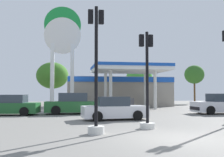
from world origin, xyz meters
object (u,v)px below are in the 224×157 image
Objects in this scene: car_0 at (10,106)px; tree_2 at (139,77)px; traffic_signal_2 at (147,90)px; station_pole_sign at (63,44)px; car_4 at (114,109)px; car_1 at (75,104)px; tree_3 at (194,75)px; car_2 at (221,105)px; traffic_signal_1 at (96,84)px; tree_1 at (52,76)px.

tree_2 is at bearing 50.42° from car_0.
tree_2 is (7.00, 27.05, 2.21)m from traffic_signal_2.
station_pole_sign is 15.68m from car_4.
car_4 is at bearing -66.60° from car_1.
station_pole_sign is 1.87× the size of tree_3.
car_2 is at bearing -110.92° from tree_3.
car_2 is (12.58, -10.52, -6.36)m from station_pole_sign.
car_0 is 12.07m from traffic_signal_2.
traffic_signal_1 is at bearing -107.10° from car_4.
tree_1 is (2.19, 18.30, 3.42)m from car_0.
tree_2 reaches higher than car_4.
car_0 is at bearing -112.01° from station_pole_sign.
tree_1 reaches higher than tree_3.
tree_3 is (16.99, 23.68, 3.87)m from car_4.
tree_1 reaches higher than car_0.
traffic_signal_2 reaches higher than car_2.
station_pole_sign is at bearing 67.99° from car_0.
tree_1 reaches higher than car_2.
station_pole_sign is 14.55m from tree_2.
car_1 is 18.41m from tree_1.
car_4 is (2.24, -5.18, -0.11)m from car_1.
station_pole_sign is 2.16× the size of traffic_signal_1.
tree_3 is at bearing 43.88° from car_1.
tree_1 is at bearing 178.37° from tree_2.
car_4 is 0.90× the size of traffic_signal_2.
tree_2 is at bearing 71.06° from car_4.
car_1 is 10.90m from traffic_signal_1.
car_0 is at bearing -96.84° from tree_1.
traffic_signal_1 is 28.96m from tree_1.
tree_2 is at bearing 60.21° from car_1.
car_0 is 1.08× the size of car_4.
car_1 is 20.48m from tree_2.
car_2 is 9.84m from car_4.
car_1 is at bearing 171.11° from car_2.
station_pole_sign reaches higher than traffic_signal_2.
car_1 is at bearing 113.40° from car_4.
car_2 is 14.25m from traffic_signal_1.
car_1 is 5.65m from car_4.
traffic_signal_1 is 34.86m from tree_3.
car_4 is at bearing 100.55° from traffic_signal_2.
tree_3 is (21.82, 0.59, 0.40)m from tree_1.
car_0 is 16.32m from car_2.
car_1 is 1.03× the size of traffic_signal_2.
traffic_signal_1 is at bearing -87.28° from car_1.
tree_3 reaches higher than car_2.
tree_1 is 21.83m from tree_3.
tree_2 is (11.14, 8.83, -3.08)m from station_pole_sign.
tree_3 is (7.76, 20.29, 3.79)m from car_2.
station_pole_sign is 9.77m from tree_1.
tree_3 is (20.33, 9.77, -2.56)m from station_pole_sign.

